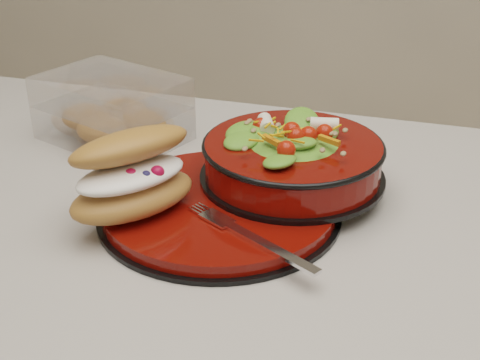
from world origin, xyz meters
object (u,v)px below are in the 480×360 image
(dinner_plate, at_px, (220,207))
(salad_bowl, at_px, (293,153))
(croissant, at_px, (134,175))
(fork, at_px, (253,238))
(pastry_box, at_px, (113,111))

(dinner_plate, xyz_separation_m, salad_bowl, (0.07, 0.08, 0.05))
(dinner_plate, relative_size, croissant, 1.58)
(salad_bowl, xyz_separation_m, fork, (-0.01, -0.15, -0.03))
(fork, distance_m, pastry_box, 0.38)
(dinner_plate, height_order, salad_bowl, salad_bowl)
(fork, bearing_deg, pastry_box, 78.39)
(dinner_plate, relative_size, salad_bowl, 1.25)
(dinner_plate, xyz_separation_m, pastry_box, (-0.23, 0.17, 0.03))
(croissant, bearing_deg, salad_bowl, -13.90)
(fork, bearing_deg, dinner_plate, 69.57)
(salad_bowl, relative_size, croissant, 1.26)
(pastry_box, bearing_deg, croissant, -38.26)
(croissant, bearing_deg, fork, -62.88)
(dinner_plate, height_order, fork, fork)
(croissant, bearing_deg, pastry_box, 68.43)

